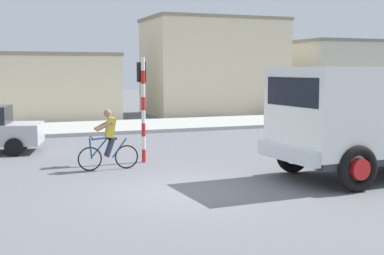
{
  "coord_description": "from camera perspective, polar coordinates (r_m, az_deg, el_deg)",
  "views": [
    {
      "loc": [
        -4.23,
        -11.32,
        2.84
      ],
      "look_at": [
        1.14,
        2.5,
        1.2
      ],
      "focal_mm": 49.44,
      "sensor_mm": 36.0,
      "label": 1
    }
  ],
  "objects": [
    {
      "name": "building_mid_block",
      "position": [
        30.7,
        -15.74,
        4.27
      ],
      "size": [
        7.94,
        5.3,
        3.73
      ],
      "color": "beige",
      "rests_on": "ground"
    },
    {
      "name": "cyclist",
      "position": [
        15.09,
        -8.99,
        -1.29
      ],
      "size": [
        1.73,
        0.5,
        1.72
      ],
      "color": "black",
      "rests_on": "ground"
    },
    {
      "name": "building_corner_right",
      "position": [
        34.16,
        2.34,
        6.63
      ],
      "size": [
        8.62,
        5.24,
        6.05
      ],
      "color": "beige",
      "rests_on": "ground"
    },
    {
      "name": "truck_foreground",
      "position": [
        14.68,
        18.93,
        1.39
      ],
      "size": [
        5.53,
        3.03,
        2.9
      ],
      "color": "white",
      "rests_on": "ground"
    },
    {
      "name": "traffic_light_pole",
      "position": [
        16.15,
        -5.37,
        3.54
      ],
      "size": [
        0.24,
        0.43,
        3.2
      ],
      "color": "red",
      "rests_on": "ground"
    },
    {
      "name": "building_set_back",
      "position": [
        40.01,
        17.78,
        5.4
      ],
      "size": [
        11.07,
        5.98,
        4.81
      ],
      "color": "#B2AD9E",
      "rests_on": "ground"
    },
    {
      "name": "sidewalk_far",
      "position": [
        25.39,
        -11.51,
        -0.05
      ],
      "size": [
        80.0,
        5.0,
        0.16
      ],
      "primitive_type": "cube",
      "color": "#ADADA8",
      "rests_on": "ground"
    },
    {
      "name": "ground_plane",
      "position": [
        12.41,
        -0.73,
        -6.91
      ],
      "size": [
        120.0,
        120.0,
        0.0
      ],
      "primitive_type": "plane",
      "color": "slate"
    }
  ]
}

